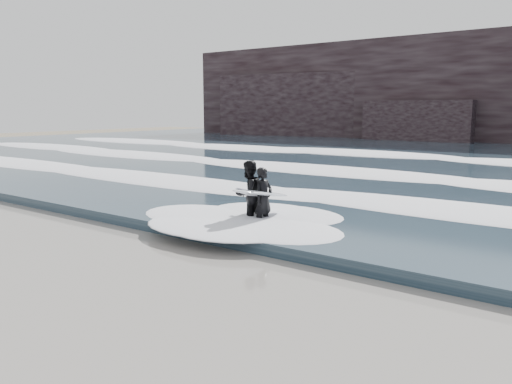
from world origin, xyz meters
TOP-DOWN VIEW (x-y plane):
  - ground at (0.00, 0.00)m, footprint 120.00×120.00m
  - sea at (0.00, 29.00)m, footprint 90.00×52.00m
  - foam_near at (0.00, 9.00)m, footprint 60.00×3.20m
  - foam_mid at (0.00, 16.00)m, footprint 60.00×4.00m
  - foam_far at (0.00, 25.00)m, footprint 60.00×4.80m
  - surfer_left at (-0.18, 5.05)m, footprint 1.06×1.89m
  - surfer_right at (-0.56, 5.05)m, footprint 1.20×2.26m

SIDE VIEW (x-z plane):
  - ground at x=0.00m, z-range 0.00..0.00m
  - sea at x=0.00m, z-range 0.00..0.30m
  - foam_near at x=0.00m, z-range 0.30..0.50m
  - foam_mid at x=0.00m, z-range 0.30..0.54m
  - foam_far at x=0.00m, z-range 0.30..0.60m
  - surfer_left at x=-0.18m, z-range 0.01..1.69m
  - surfer_right at x=-0.56m, z-range 0.01..1.84m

